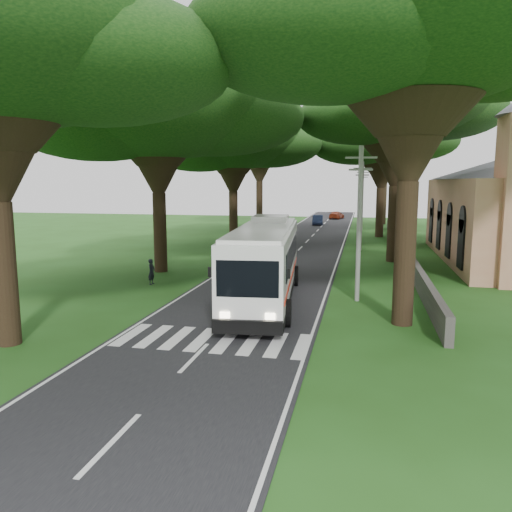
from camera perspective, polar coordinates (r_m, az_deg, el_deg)
name	(u,v)px	position (r m, az deg, el deg)	size (l,w,h in m)	color
ground	(225,326)	(21.79, -3.56, -8.05)	(140.00, 140.00, 0.00)	#1F4714
road	(299,250)	(45.87, 4.92, 0.69)	(8.00, 120.00, 0.04)	black
crosswalk	(211,341)	(19.96, -5.14, -9.62)	(8.00, 3.00, 0.01)	silver
property_wall	(402,248)	(44.57, 16.31, 0.92)	(0.35, 50.00, 1.20)	#383533
pole_near	(359,221)	(26.18, 11.71, 3.89)	(1.60, 0.24, 8.00)	gray
pole_mid	(361,204)	(46.14, 11.97, 5.78)	(1.60, 0.24, 8.00)	gray
pole_far	(362,198)	(66.13, 12.07, 6.53)	(1.60, 0.24, 8.00)	gray
tree_l_mida	(157,109)	(35.23, -11.30, 16.12)	(16.14, 16.14, 14.47)	black
tree_l_midb	(233,140)	(51.98, -2.66, 13.14)	(14.84, 14.84, 13.67)	black
tree_l_far	(259,133)	(69.88, 0.40, 13.88)	(15.60, 15.60, 16.21)	black
tree_r_near	(415,19)	(23.10, 17.74, 24.39)	(16.12, 16.12, 16.18)	black
tree_r_mida	(398,106)	(40.56, 15.94, 16.21)	(13.45, 13.45, 14.90)	black
tree_r_midb	(383,137)	(58.33, 14.26, 13.05)	(14.01, 14.01, 14.22)	black
tree_r_far	(386,137)	(76.42, 14.61, 13.02)	(12.66, 12.66, 15.55)	black
coach_bus	(265,261)	(25.77, 1.03, -0.62)	(4.07, 13.56, 3.94)	white
distant_car_a	(283,232)	(55.71, 3.12, 2.76)	(1.52, 3.77, 1.28)	silver
distant_car_b	(318,220)	(73.32, 7.07, 4.12)	(1.47, 4.22, 1.39)	navy
distant_car_c	(337,215)	(85.41, 9.19, 4.64)	(1.76, 4.32, 1.25)	maroon
pedestrian	(152,272)	(30.99, -11.85, -1.77)	(0.57, 0.37, 1.56)	black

